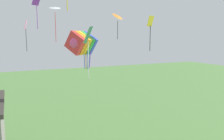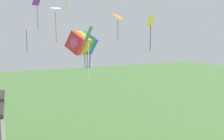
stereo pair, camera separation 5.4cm
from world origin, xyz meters
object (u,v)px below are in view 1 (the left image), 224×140
(kite_rainbow_parafoil, at_px, (82,43))
(kite_white_delta, at_px, (55,9))
(kite_orange_delta, at_px, (118,17))
(kite_purple_streamer, at_px, (37,5))
(kite_yellow_diamond, at_px, (150,27))
(kite_pink_diamond, at_px, (26,31))
(kite_green_diamond, at_px, (88,41))

(kite_rainbow_parafoil, height_order, kite_white_delta, kite_white_delta)
(kite_rainbow_parafoil, xyz_separation_m, kite_orange_delta, (3.31, -0.70, 2.40))
(kite_purple_streamer, height_order, kite_yellow_diamond, kite_purple_streamer)
(kite_white_delta, xyz_separation_m, kite_pink_diamond, (-3.01, -3.33, -2.25))
(kite_rainbow_parafoil, bearing_deg, kite_green_diamond, -103.70)
(kite_purple_streamer, bearing_deg, kite_yellow_diamond, -37.05)
(kite_pink_diamond, height_order, kite_purple_streamer, kite_purple_streamer)
(kite_white_delta, xyz_separation_m, kite_green_diamond, (0.32, -8.60, -3.05))
(kite_purple_streamer, xyz_separation_m, kite_yellow_diamond, (7.98, -6.03, -2.01))
(kite_yellow_diamond, bearing_deg, kite_white_delta, 130.25)
(kite_rainbow_parafoil, distance_m, kite_purple_streamer, 5.17)
(kite_orange_delta, distance_m, kite_yellow_diamond, 3.93)
(kite_orange_delta, height_order, kite_yellow_diamond, kite_orange_delta)
(kite_green_diamond, relative_size, kite_orange_delta, 1.39)
(kite_orange_delta, bearing_deg, kite_yellow_diamond, -72.50)
(kite_rainbow_parafoil, relative_size, kite_orange_delta, 1.44)
(kite_purple_streamer, bearing_deg, kite_green_diamond, -73.63)
(kite_green_diamond, xyz_separation_m, kite_yellow_diamond, (5.82, 1.34, 1.13))
(kite_white_delta, bearing_deg, kite_purple_streamer, -146.26)
(kite_orange_delta, bearing_deg, kite_rainbow_parafoil, 168.05)
(kite_white_delta, height_order, kite_yellow_diamond, kite_white_delta)
(kite_orange_delta, distance_m, kite_pink_diamond, 8.14)
(kite_yellow_diamond, bearing_deg, kite_orange_delta, 107.50)
(kite_white_delta, bearing_deg, kite_rainbow_parafoil, -60.03)
(kite_rainbow_parafoil, xyz_separation_m, kite_pink_diamond, (-4.71, -0.38, 1.00))
(kite_white_delta, xyz_separation_m, kite_purple_streamer, (-1.84, -1.23, 0.09))
(kite_rainbow_parafoil, distance_m, kite_white_delta, 4.71)
(kite_green_diamond, distance_m, kite_yellow_diamond, 6.08)
(kite_white_delta, height_order, kite_pink_diamond, kite_white_delta)
(kite_pink_diamond, bearing_deg, kite_rainbow_parafoil, 4.60)
(kite_green_diamond, distance_m, kite_orange_delta, 7.16)
(kite_green_diamond, bearing_deg, kite_rainbow_parafoil, 76.30)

